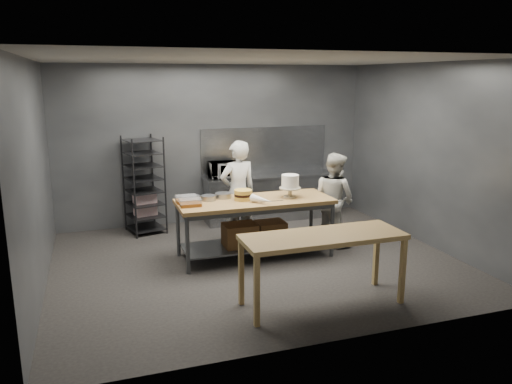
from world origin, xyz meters
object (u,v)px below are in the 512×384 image
chef_behind (238,193)px  chef_right (334,199)px  speed_rack (144,186)px  microwave (224,170)px  work_table (254,221)px  near_counter (323,241)px  layer_cake (243,195)px  frosted_cake_stand (290,183)px

chef_behind → chef_right: size_ratio=1.13×
speed_rack → microwave: 1.51m
work_table → speed_rack: (-1.47, 1.84, 0.28)m
microwave → work_table: bearing=-90.7°
near_counter → layer_cake: bearing=102.7°
layer_cake → microwave: bearing=84.1°
chef_behind → layer_cake: size_ratio=6.39×
work_table → chef_behind: bearing=93.9°
frosted_cake_stand → layer_cake: (-0.75, 0.07, -0.15)m
chef_behind → layer_cake: bearing=70.8°
speed_rack → layer_cake: (1.30, -1.81, 0.14)m
microwave → layer_cake: bearing=-95.9°
chef_behind → layer_cake: chef_behind is taller
microwave → chef_behind: bearing=-93.4°
chef_behind → frosted_cake_stand: 1.02m
work_table → layer_cake: bearing=171.1°
chef_right → chef_behind: bearing=49.6°
work_table → microwave: 1.98m
layer_cake → chef_behind: bearing=80.0°
speed_rack → microwave: size_ratio=3.23×
chef_right → layer_cake: 1.65m
microwave → layer_cake: microwave is taller
work_table → near_counter: work_table is taller
near_counter → speed_rack: size_ratio=1.14×
chef_right → speed_rack: bearing=40.0°
work_table → microwave: (0.02, 1.92, 0.48)m
near_counter → microwave: microwave is taller
work_table → chef_right: chef_right is taller
near_counter → chef_right: size_ratio=1.29×
near_counter → microwave: bearing=93.5°
work_table → chef_right: 1.48m
work_table → chef_behind: size_ratio=1.37×
near_counter → layer_cake: (-0.43, 1.91, 0.19)m
work_table → chef_right: bearing=6.5°
frosted_cake_stand → layer_cake: frosted_cake_stand is taller
chef_behind → chef_right: chef_behind is taller
work_table → speed_rack: 2.38m
near_counter → frosted_cake_stand: size_ratio=5.55×
near_counter → layer_cake: size_ratio=7.29×
chef_behind → chef_right: 1.61m
near_counter → layer_cake: layer_cake is taller
chef_behind → layer_cake: (-0.12, -0.69, 0.12)m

